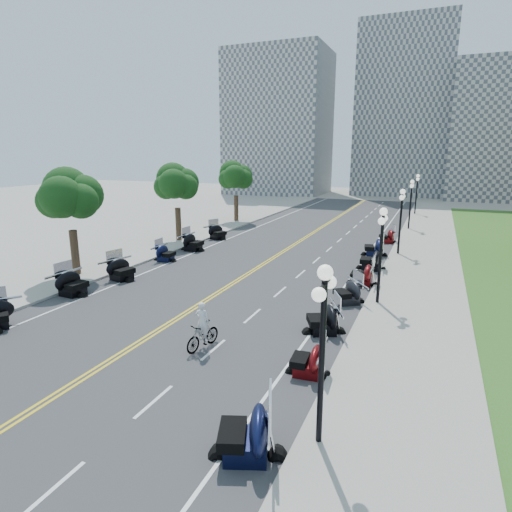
% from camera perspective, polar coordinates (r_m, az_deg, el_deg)
% --- Properties ---
extents(ground, '(160.00, 160.00, 0.00)m').
position_cam_1_polar(ground, '(22.44, -8.05, -6.75)').
color(ground, gray).
extents(road, '(16.00, 90.00, 0.01)m').
position_cam_1_polar(road, '(31.04, 1.39, -0.84)').
color(road, '#333335').
rests_on(road, ground).
extents(centerline_yellow_a, '(0.12, 90.00, 0.00)m').
position_cam_1_polar(centerline_yellow_a, '(31.08, 1.19, -0.81)').
color(centerline_yellow_a, yellow).
rests_on(centerline_yellow_a, road).
extents(centerline_yellow_b, '(0.12, 90.00, 0.00)m').
position_cam_1_polar(centerline_yellow_b, '(30.99, 1.60, -0.85)').
color(centerline_yellow_b, yellow).
rests_on(centerline_yellow_b, road).
extents(edge_line_north, '(0.12, 90.00, 0.00)m').
position_cam_1_polar(edge_line_north, '(29.39, 13.09, -2.02)').
color(edge_line_north, white).
rests_on(edge_line_north, road).
extents(edge_line_south, '(0.12, 90.00, 0.00)m').
position_cam_1_polar(edge_line_south, '(33.83, -8.75, 0.23)').
color(edge_line_south, white).
rests_on(edge_line_south, road).
extents(lane_dash_3, '(0.12, 2.00, 0.00)m').
position_cam_1_polar(lane_dash_3, '(12.50, -25.51, -26.28)').
color(lane_dash_3, white).
rests_on(lane_dash_3, road).
extents(lane_dash_4, '(0.12, 2.00, 0.00)m').
position_cam_1_polar(lane_dash_4, '(14.83, -13.45, -18.32)').
color(lane_dash_4, white).
rests_on(lane_dash_4, road).
extents(lane_dash_5, '(0.12, 2.00, 0.00)m').
position_cam_1_polar(lane_dash_5, '(17.77, -5.70, -12.32)').
color(lane_dash_5, white).
rests_on(lane_dash_5, road).
extents(lane_dash_6, '(0.12, 2.00, 0.00)m').
position_cam_1_polar(lane_dash_6, '(21.06, -0.47, -7.97)').
color(lane_dash_6, white).
rests_on(lane_dash_6, road).
extents(lane_dash_7, '(0.12, 2.00, 0.00)m').
position_cam_1_polar(lane_dash_7, '(24.57, 3.23, -4.78)').
color(lane_dash_7, white).
rests_on(lane_dash_7, road).
extents(lane_dash_8, '(0.12, 2.00, 0.00)m').
position_cam_1_polar(lane_dash_8, '(28.20, 5.97, -2.39)').
color(lane_dash_8, white).
rests_on(lane_dash_8, road).
extents(lane_dash_9, '(0.12, 2.00, 0.00)m').
position_cam_1_polar(lane_dash_9, '(31.92, 8.07, -0.55)').
color(lane_dash_9, white).
rests_on(lane_dash_9, road).
extents(lane_dash_10, '(0.12, 2.00, 0.00)m').
position_cam_1_polar(lane_dash_10, '(35.71, 9.72, 0.91)').
color(lane_dash_10, white).
rests_on(lane_dash_10, road).
extents(lane_dash_11, '(0.12, 2.00, 0.00)m').
position_cam_1_polar(lane_dash_11, '(39.53, 11.06, 2.08)').
color(lane_dash_11, white).
rests_on(lane_dash_11, road).
extents(lane_dash_12, '(0.12, 2.00, 0.00)m').
position_cam_1_polar(lane_dash_12, '(43.39, 12.17, 3.05)').
color(lane_dash_12, white).
rests_on(lane_dash_12, road).
extents(lane_dash_13, '(0.12, 2.00, 0.00)m').
position_cam_1_polar(lane_dash_13, '(47.27, 13.09, 3.86)').
color(lane_dash_13, white).
rests_on(lane_dash_13, road).
extents(lane_dash_14, '(0.12, 2.00, 0.00)m').
position_cam_1_polar(lane_dash_14, '(51.17, 13.88, 4.54)').
color(lane_dash_14, white).
rests_on(lane_dash_14, road).
extents(lane_dash_15, '(0.12, 2.00, 0.00)m').
position_cam_1_polar(lane_dash_15, '(55.08, 14.55, 5.13)').
color(lane_dash_15, white).
rests_on(lane_dash_15, road).
extents(lane_dash_16, '(0.12, 2.00, 0.00)m').
position_cam_1_polar(lane_dash_16, '(59.01, 15.14, 5.63)').
color(lane_dash_16, white).
rests_on(lane_dash_16, road).
extents(lane_dash_17, '(0.12, 2.00, 0.00)m').
position_cam_1_polar(lane_dash_17, '(62.94, 15.65, 6.08)').
color(lane_dash_17, white).
rests_on(lane_dash_17, road).
extents(lane_dash_18, '(0.12, 2.00, 0.00)m').
position_cam_1_polar(lane_dash_18, '(66.89, 16.11, 6.47)').
color(lane_dash_18, white).
rests_on(lane_dash_18, road).
extents(lane_dash_19, '(0.12, 2.00, 0.00)m').
position_cam_1_polar(lane_dash_19, '(70.84, 16.51, 6.82)').
color(lane_dash_19, white).
rests_on(lane_dash_19, road).
extents(sidewalk_north, '(5.00, 90.00, 0.15)m').
position_cam_1_polar(sidewalk_north, '(29.02, 21.09, -2.66)').
color(sidewalk_north, '#9E9991').
rests_on(sidewalk_north, ground).
extents(sidewalk_south, '(5.00, 90.00, 0.15)m').
position_cam_1_polar(sidewalk_south, '(36.09, -14.32, 0.91)').
color(sidewalk_south, '#9E9991').
rests_on(sidewalk_south, ground).
extents(distant_block_a, '(18.00, 14.00, 26.00)m').
position_cam_1_polar(distant_block_a, '(85.22, 3.04, 17.16)').
color(distant_block_a, gray).
rests_on(distant_block_a, ground).
extents(distant_block_b, '(16.00, 12.00, 30.00)m').
position_cam_1_polar(distant_block_b, '(86.56, 19.06, 17.75)').
color(distant_block_b, gray).
rests_on(distant_block_b, ground).
extents(street_lamp_1, '(0.50, 1.20, 4.90)m').
position_cam_1_polar(street_lamp_1, '(11.49, 8.76, -13.30)').
color(street_lamp_1, black).
rests_on(street_lamp_1, sidewalk_north).
extents(street_lamp_2, '(0.50, 1.20, 4.90)m').
position_cam_1_polar(street_lamp_2, '(22.70, 16.26, -0.07)').
color(street_lamp_2, black).
rests_on(street_lamp_2, sidewalk_north).
extents(street_lamp_3, '(0.50, 1.20, 4.90)m').
position_cam_1_polar(street_lamp_3, '(34.45, 18.69, 4.30)').
color(street_lamp_3, black).
rests_on(street_lamp_3, sidewalk_north).
extents(street_lamp_4, '(0.50, 1.20, 4.90)m').
position_cam_1_polar(street_lamp_4, '(46.33, 19.89, 6.44)').
color(street_lamp_4, black).
rests_on(street_lamp_4, sidewalk_north).
extents(street_lamp_5, '(0.50, 1.20, 4.90)m').
position_cam_1_polar(street_lamp_5, '(58.26, 20.60, 7.71)').
color(street_lamp_5, black).
rests_on(street_lamp_5, sidewalk_north).
extents(tree_2, '(4.80, 4.80, 9.20)m').
position_cam_1_polar(tree_2, '(29.11, -23.57, 6.57)').
color(tree_2, '#235619').
rests_on(tree_2, sidewalk_south).
extents(tree_3, '(4.80, 4.80, 9.20)m').
position_cam_1_polar(tree_3, '(38.35, -10.51, 8.92)').
color(tree_3, '#235619').
rests_on(tree_3, sidewalk_south).
extents(tree_4, '(4.80, 4.80, 9.20)m').
position_cam_1_polar(tree_4, '(48.81, -2.70, 10.10)').
color(tree_4, '#235619').
rests_on(tree_4, sidewalk_south).
extents(motorcycle_n_3, '(2.85, 2.85, 1.55)m').
position_cam_1_polar(motorcycle_n_3, '(11.97, -1.38, -22.13)').
color(motorcycle_n_3, black).
rests_on(motorcycle_n_3, road).
extents(motorcycle_n_4, '(1.97, 1.97, 1.28)m').
position_cam_1_polar(motorcycle_n_4, '(15.77, 6.94, -13.35)').
color(motorcycle_n_4, '#590A0C').
rests_on(motorcycle_n_4, road).
extents(motorcycle_n_5, '(2.77, 2.77, 1.45)m').
position_cam_1_polar(motorcycle_n_5, '(19.18, 8.96, -8.08)').
color(motorcycle_n_5, black).
rests_on(motorcycle_n_5, road).
extents(motorcycle_n_6, '(2.77, 2.77, 1.38)m').
position_cam_1_polar(motorcycle_n_6, '(23.05, 12.14, -4.55)').
color(motorcycle_n_6, black).
rests_on(motorcycle_n_6, road).
extents(motorcycle_n_7, '(2.15, 2.15, 1.46)m').
position_cam_1_polar(motorcycle_n_7, '(26.44, 14.02, -2.21)').
color(motorcycle_n_7, '#590A0C').
rests_on(motorcycle_n_7, road).
extents(motorcycle_n_8, '(2.33, 2.33, 1.53)m').
position_cam_1_polar(motorcycle_n_8, '(29.98, 15.09, -0.34)').
color(motorcycle_n_8, black).
rests_on(motorcycle_n_8, road).
extents(motorcycle_n_9, '(2.53, 2.53, 1.52)m').
position_cam_1_polar(motorcycle_n_9, '(34.14, 15.46, 1.31)').
color(motorcycle_n_9, black).
rests_on(motorcycle_n_9, road).
extents(motorcycle_n_10, '(2.36, 2.36, 1.33)m').
position_cam_1_polar(motorcycle_n_10, '(39.34, 17.05, 2.65)').
color(motorcycle_n_10, '#590A0C').
rests_on(motorcycle_n_10, road).
extents(motorcycle_s_5, '(2.27, 2.27, 1.51)m').
position_cam_1_polar(motorcycle_s_5, '(25.90, -23.31, -3.22)').
color(motorcycle_s_5, black).
rests_on(motorcycle_s_5, road).
extents(motorcycle_s_6, '(2.57, 2.57, 1.50)m').
position_cam_1_polar(motorcycle_s_6, '(27.91, -17.53, -1.57)').
color(motorcycle_s_6, black).
rests_on(motorcycle_s_6, road).
extents(motorcycle_s_7, '(1.96, 1.96, 1.32)m').
position_cam_1_polar(motorcycle_s_7, '(31.97, -11.98, 0.51)').
color(motorcycle_s_7, black).
rests_on(motorcycle_s_7, road).
extents(motorcycle_s_8, '(2.24, 2.24, 1.55)m').
position_cam_1_polar(motorcycle_s_8, '(34.93, -8.40, 1.96)').
color(motorcycle_s_8, black).
rests_on(motorcycle_s_8, road).
extents(motorcycle_s_9, '(2.72, 2.72, 1.45)m').
position_cam_1_polar(motorcycle_s_9, '(39.40, -5.14, 3.30)').
color(motorcycle_s_9, black).
rests_on(motorcycle_s_9, road).
extents(bicycle, '(0.92, 1.95, 1.13)m').
position_cam_1_polar(bicycle, '(17.70, -7.11, -10.50)').
color(bicycle, '#A51414').
rests_on(bicycle, road).
extents(cyclist_rider, '(0.60, 0.39, 1.65)m').
position_cam_1_polar(cyclist_rider, '(17.18, -7.25, -6.27)').
color(cyclist_rider, white).
rests_on(cyclist_rider, bicycle).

